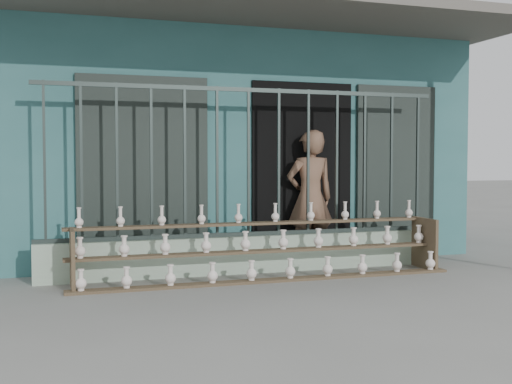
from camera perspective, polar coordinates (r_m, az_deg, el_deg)
name	(u,v)px	position (r m, az deg, el deg)	size (l,w,h in m)	color
ground	(286,293)	(6.69, 2.68, -9.00)	(60.00, 60.00, 0.00)	slate
workshop_building	(196,145)	(10.61, -5.39, 4.18)	(7.40, 6.60, 3.21)	#306566
parapet_wall	(248,254)	(7.86, -0.68, -5.55)	(5.00, 0.20, 0.45)	#A4C0A4
security_fence	(248,162)	(7.78, -0.68, 2.67)	(5.00, 0.04, 1.80)	#283330
shelf_rack	(264,248)	(7.47, 0.76, -4.97)	(4.50, 0.68, 0.85)	brown
elderly_woman	(310,198)	(8.39, 4.84, -0.52)	(0.64, 0.42, 1.76)	brown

